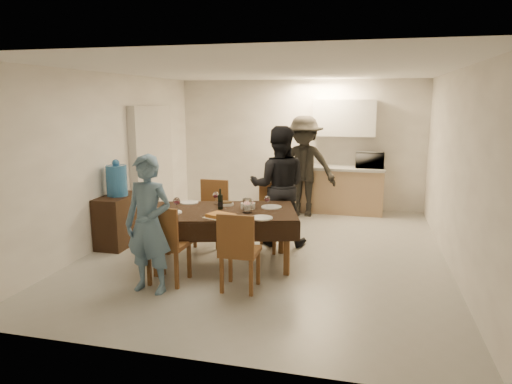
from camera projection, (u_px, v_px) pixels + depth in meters
floor at (268, 250)px, 6.78m from camera, size 5.00×6.00×0.02m
ceiling at (269, 70)px, 6.26m from camera, size 5.00×6.00×0.02m
wall_back at (299, 144)px, 9.38m from camera, size 5.00×0.02×2.60m
wall_front at (190, 213)px, 3.67m from camera, size 5.00×0.02×2.60m
wall_left at (112, 158)px, 7.10m from camera, size 0.02×6.00×2.60m
wall_right at (456, 170)px, 5.94m from camera, size 0.02×6.00×2.60m
stub_partition at (152, 164)px, 8.28m from camera, size 0.15×1.40×2.10m
kitchen_base_cabinet at (326, 190)px, 9.11m from camera, size 2.20×0.60×0.86m
kitchen_worktop at (327, 167)px, 9.01m from camera, size 2.24×0.64×0.05m
upper_cabinet at (344, 118)px, 8.89m from camera, size 1.20×0.34×0.70m
dining_table at (223, 213)px, 6.09m from camera, size 2.15×1.59×0.75m
chair_near_left at (165, 237)px, 5.41m from camera, size 0.46×0.46×0.53m
chair_near_right at (238, 244)px, 5.21m from camera, size 0.43×0.43×0.51m
chair_far_left at (208, 208)px, 6.84m from camera, size 0.46×0.46×0.53m
chair_far_right at (266, 212)px, 6.63m from camera, size 0.52×0.53×0.53m
console at (119, 220)px, 6.98m from camera, size 0.42×0.84×0.77m
water_jug at (117, 180)px, 6.86m from camera, size 0.31×0.31×0.47m
wine_bottle at (220, 199)px, 6.11m from camera, size 0.07×0.07×0.28m
water_pitcher at (247, 206)px, 5.93m from camera, size 0.12×0.12×0.19m
savoury_tart at (221, 216)px, 5.69m from camera, size 0.46×0.41×0.05m
salad_bowl at (248, 206)px, 6.17m from camera, size 0.20×0.20×0.08m
mushroom_dish at (226, 204)px, 6.35m from camera, size 0.21×0.21×0.04m
wine_glass_a at (177, 205)px, 5.95m from camera, size 0.09×0.09×0.20m
wine_glass_b at (267, 202)px, 6.17m from camera, size 0.08×0.08×0.18m
wine_glass_c at (216, 198)px, 6.39m from camera, size 0.08×0.08×0.19m
plate_near_left at (172, 212)px, 5.93m from camera, size 0.26×0.26×0.02m
plate_near_right at (262, 218)px, 5.65m from camera, size 0.28×0.28×0.02m
plate_far_left at (189, 202)px, 6.50m from camera, size 0.26×0.26×0.01m
plate_far_right at (271, 207)px, 6.22m from camera, size 0.28×0.28×0.02m
microwave at (370, 160)px, 8.79m from camera, size 0.53×0.36×0.30m
person_near at (149, 224)px, 5.20m from camera, size 0.62×0.44×1.60m
person_far at (278, 186)px, 6.92m from camera, size 0.98×0.82×1.82m
person_kitchen at (303, 166)px, 8.67m from camera, size 1.23×0.71×1.91m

